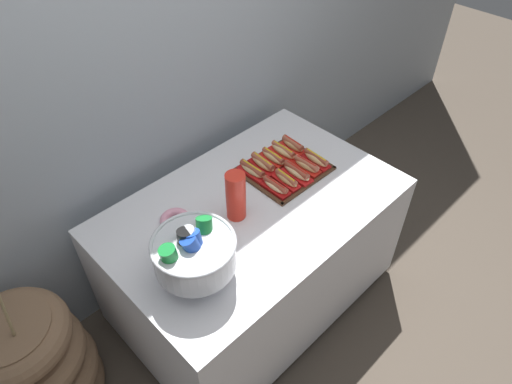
# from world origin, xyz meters

# --- Properties ---
(ground_plane) EXTENTS (10.00, 10.00, 0.00)m
(ground_plane) POSITION_xyz_m (0.00, 0.00, 0.00)
(ground_plane) COLOR #4C4238
(back_wall) EXTENTS (6.00, 0.10, 2.60)m
(back_wall) POSITION_xyz_m (0.00, 0.60, 1.30)
(back_wall) COLOR #9EA8B2
(back_wall) RESTS_ON ground_plane
(buffet_table) EXTENTS (1.43, 0.92, 0.75)m
(buffet_table) POSITION_xyz_m (0.00, 0.00, 0.39)
(buffet_table) COLOR silver
(buffet_table) RESTS_ON ground_plane
(floor_vase) EXTENTS (0.54, 0.54, 1.16)m
(floor_vase) POSITION_xyz_m (-1.12, 0.27, 0.31)
(floor_vase) COLOR brown
(floor_vase) RESTS_ON ground_plane
(serving_tray) EXTENTS (0.41, 0.37, 0.01)m
(serving_tray) POSITION_xyz_m (0.29, 0.06, 0.75)
(serving_tray) COLOR #472B19
(serving_tray) RESTS_ON buffet_table
(hot_dog_0) EXTENTS (0.06, 0.16, 0.06)m
(hot_dog_0) POSITION_xyz_m (0.14, -0.02, 0.78)
(hot_dog_0) COLOR #B21414
(hot_dog_0) RESTS_ON serving_tray
(hot_dog_1) EXTENTS (0.07, 0.16, 0.06)m
(hot_dog_1) POSITION_xyz_m (0.22, -0.02, 0.78)
(hot_dog_1) COLOR red
(hot_dog_1) RESTS_ON serving_tray
(hot_dog_2) EXTENTS (0.08, 0.19, 0.06)m
(hot_dog_2) POSITION_xyz_m (0.29, -0.02, 0.78)
(hot_dog_2) COLOR red
(hot_dog_2) RESTS_ON serving_tray
(hot_dog_3) EXTENTS (0.06, 0.16, 0.06)m
(hot_dog_3) POSITION_xyz_m (0.37, -0.02, 0.78)
(hot_dog_3) COLOR red
(hot_dog_3) RESTS_ON serving_tray
(hot_dog_4) EXTENTS (0.07, 0.17, 0.06)m
(hot_dog_4) POSITION_xyz_m (0.44, -0.02, 0.78)
(hot_dog_4) COLOR #B21414
(hot_dog_4) RESTS_ON serving_tray
(hot_dog_5) EXTENTS (0.06, 0.17, 0.06)m
(hot_dog_5) POSITION_xyz_m (0.14, 0.15, 0.78)
(hot_dog_5) COLOR red
(hot_dog_5) RESTS_ON serving_tray
(hot_dog_6) EXTENTS (0.08, 0.17, 0.06)m
(hot_dog_6) POSITION_xyz_m (0.22, 0.15, 0.78)
(hot_dog_6) COLOR #B21414
(hot_dog_6) RESTS_ON serving_tray
(hot_dog_7) EXTENTS (0.07, 0.17, 0.06)m
(hot_dog_7) POSITION_xyz_m (0.29, 0.15, 0.78)
(hot_dog_7) COLOR red
(hot_dog_7) RESTS_ON serving_tray
(hot_dog_8) EXTENTS (0.07, 0.18, 0.06)m
(hot_dog_8) POSITION_xyz_m (0.37, 0.15, 0.78)
(hot_dog_8) COLOR red
(hot_dog_8) RESTS_ON serving_tray
(hot_dog_9) EXTENTS (0.07, 0.16, 0.07)m
(hot_dog_9) POSITION_xyz_m (0.44, 0.15, 0.78)
(hot_dog_9) COLOR red
(hot_dog_9) RESTS_ON serving_tray
(punch_bowl) EXTENTS (0.34, 0.34, 0.27)m
(punch_bowl) POSITION_xyz_m (-0.46, -0.14, 0.90)
(punch_bowl) COLOR silver
(punch_bowl) RESTS_ON buffet_table
(cup_stack) EXTENTS (0.09, 0.09, 0.25)m
(cup_stack) POSITION_xyz_m (-0.11, 0.00, 0.87)
(cup_stack) COLOR red
(cup_stack) RESTS_ON buffet_table
(donut) EXTENTS (0.14, 0.14, 0.04)m
(donut) POSITION_xyz_m (-0.34, 0.16, 0.77)
(donut) COLOR pink
(donut) RESTS_ON buffet_table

